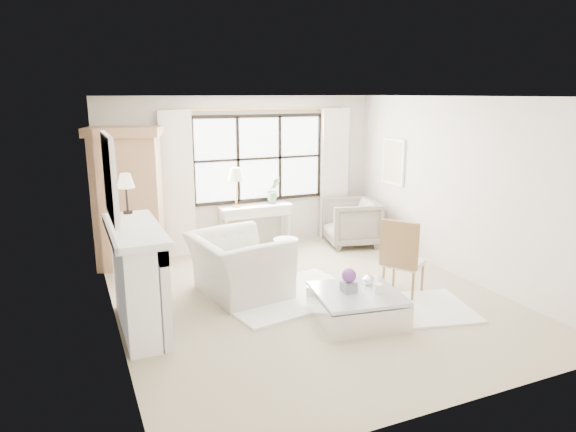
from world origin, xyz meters
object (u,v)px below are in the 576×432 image
object	(u,v)px
console_table	(255,227)
club_armchair	(238,265)
coffee_table	(357,307)
armoire	(128,198)

from	to	relation	value
console_table	club_armchair	distance (m)	2.19
coffee_table	armoire	bearing A→B (deg)	133.77
club_armchair	coffee_table	xyz separation A→B (m)	(1.06, -1.41, -0.24)
armoire	club_armchair	size ratio (longest dim) A/B	1.72
console_table	club_armchair	bearing A→B (deg)	-116.33
armoire	club_armchair	distance (m)	2.29
coffee_table	console_table	bearing A→B (deg)	100.22
club_armchair	coffee_table	size ratio (longest dim) A/B	1.15
armoire	club_armchair	xyz separation A→B (m)	(1.20, -1.81, -0.72)
console_table	coffee_table	bearing A→B (deg)	-88.59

